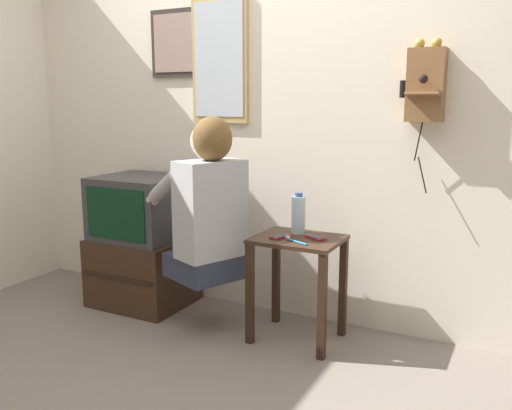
# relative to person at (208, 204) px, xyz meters

# --- Properties ---
(ground_plane) EXTENTS (14.00, 14.00, 0.00)m
(ground_plane) POSITION_rel_person_xyz_m (0.11, -0.63, -0.77)
(ground_plane) COLOR slate
(wall_back) EXTENTS (6.80, 0.05, 2.55)m
(wall_back) POSITION_rel_person_xyz_m (0.11, 0.50, 0.51)
(wall_back) COLOR silver
(wall_back) RESTS_ON ground_plane
(side_table) EXTENTS (0.47, 0.39, 0.60)m
(side_table) POSITION_rel_person_xyz_m (0.50, 0.14, -0.32)
(side_table) COLOR #382316
(side_table) RESTS_ON ground_plane
(person) EXTENTS (0.63, 0.55, 0.93)m
(person) POSITION_rel_person_xyz_m (0.00, 0.00, 0.00)
(person) COLOR #2D3347
(person) RESTS_ON ground_plane
(tv_stand) EXTENTS (0.60, 0.51, 0.45)m
(tv_stand) POSITION_rel_person_xyz_m (-0.64, 0.19, -0.54)
(tv_stand) COLOR #382316
(tv_stand) RESTS_ON ground_plane
(television) EXTENTS (0.55, 0.50, 0.41)m
(television) POSITION_rel_person_xyz_m (-0.64, 0.20, -0.11)
(television) COLOR #38383A
(television) RESTS_ON tv_stand
(wall_phone_antique) EXTENTS (0.23, 0.19, 0.80)m
(wall_phone_antique) POSITION_rel_person_xyz_m (1.08, 0.41, 0.66)
(wall_phone_antique) COLOR brown
(framed_picture) EXTENTS (0.37, 0.03, 0.43)m
(framed_picture) POSITION_rel_person_xyz_m (-0.52, 0.46, 0.94)
(framed_picture) COLOR #2D2823
(wall_mirror) EXTENTS (0.39, 0.03, 0.78)m
(wall_mirror) POSITION_rel_person_xyz_m (-0.18, 0.45, 0.82)
(wall_mirror) COLOR tan
(cell_phone_held) EXTENTS (0.10, 0.14, 0.01)m
(cell_phone_held) POSITION_rel_person_xyz_m (0.41, 0.09, -0.16)
(cell_phone_held) COLOR maroon
(cell_phone_held) RESTS_ON side_table
(cell_phone_spare) EXTENTS (0.14, 0.11, 0.01)m
(cell_phone_spare) POSITION_rel_person_xyz_m (0.59, 0.16, -0.16)
(cell_phone_spare) COLOR maroon
(cell_phone_spare) RESTS_ON side_table
(water_bottle) EXTENTS (0.08, 0.08, 0.23)m
(water_bottle) POSITION_rel_person_xyz_m (0.46, 0.23, -0.06)
(water_bottle) COLOR silver
(water_bottle) RESTS_ON side_table
(toothbrush) EXTENTS (0.15, 0.08, 0.02)m
(toothbrush) POSITION_rel_person_xyz_m (0.52, 0.04, -0.16)
(toothbrush) COLOR #338CD8
(toothbrush) RESTS_ON side_table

